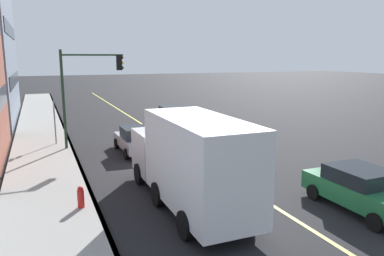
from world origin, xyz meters
TOP-DOWN VIEW (x-y plane):
  - ground at (0.00, 0.00)m, footprint 200.00×200.00m
  - sidewalk_slab at (0.00, 7.72)m, footprint 80.00×3.41m
  - curb_edge at (0.00, 6.09)m, footprint 80.00×0.16m
  - lane_stripe_center at (0.00, 0.00)m, footprint 80.00×0.16m
  - car_green at (-9.17, -2.75)m, footprint 4.33×2.09m
  - car_maroon at (9.29, -2.20)m, footprint 4.31×1.95m
  - car_silver at (1.97, 2.62)m, footprint 4.09×2.11m
  - truck_white at (-6.61, 2.87)m, footprint 7.94×2.39m
  - traffic_light_mast at (3.95, 5.08)m, footprint 0.28×3.64m
  - street_sign_post at (5.47, 6.92)m, footprint 0.60×0.08m
  - fire_hydrant at (-5.47, 6.61)m, footprint 0.24×0.24m

SIDE VIEW (x-z plane):
  - ground at x=0.00m, z-range 0.00..0.00m
  - lane_stripe_center at x=0.00m, z-range 0.00..0.01m
  - sidewalk_slab at x=0.00m, z-range 0.00..0.15m
  - curb_edge at x=0.00m, z-range 0.00..0.15m
  - fire_hydrant at x=-5.47m, z-range 0.00..0.94m
  - car_silver at x=1.97m, z-range 0.00..1.51m
  - car_maroon at x=9.29m, z-range 0.03..1.51m
  - car_green at x=-9.17m, z-range 0.02..1.54m
  - street_sign_post at x=5.47m, z-range 0.25..3.05m
  - truck_white at x=-6.61m, z-range 0.07..3.52m
  - traffic_light_mast at x=3.95m, z-range 1.06..6.92m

